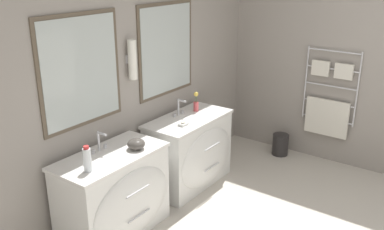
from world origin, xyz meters
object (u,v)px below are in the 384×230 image
object	(u,v)px
vanity_right	(191,151)
toiletry_bottle	(87,159)
flower_vase	(196,103)
waste_bin	(280,144)
vanity_left	(116,195)
amenity_bowl	(136,144)

from	to	relation	value
vanity_right	toiletry_bottle	xyz separation A→B (m)	(-1.47, -0.05, 0.49)
toiletry_bottle	flower_vase	world-z (taller)	flower_vase
vanity_right	waste_bin	bearing A→B (deg)	-20.13
vanity_left	amenity_bowl	size ratio (longest dim) A/B	6.38
flower_vase	waste_bin	world-z (taller)	flower_vase
vanity_right	waste_bin	size ratio (longest dim) A/B	3.71
amenity_bowl	flower_vase	xyz separation A→B (m)	(1.15, 0.16, 0.05)
waste_bin	amenity_bowl	bearing A→B (deg)	169.63
vanity_right	flower_vase	world-z (taller)	flower_vase
vanity_left	waste_bin	world-z (taller)	vanity_left
vanity_left	amenity_bowl	distance (m)	0.49
toiletry_bottle	flower_vase	distance (m)	1.69
amenity_bowl	flower_vase	bearing A→B (deg)	8.04
amenity_bowl	flower_vase	distance (m)	1.16
vanity_left	waste_bin	bearing A→B (deg)	-11.03
vanity_right	amenity_bowl	world-z (taller)	amenity_bowl
vanity_left	flower_vase	bearing A→B (deg)	3.86
vanity_right	toiletry_bottle	world-z (taller)	toiletry_bottle
toiletry_bottle	vanity_right	bearing A→B (deg)	2.02
amenity_bowl	toiletry_bottle	bearing A→B (deg)	178.09
toiletry_bottle	waste_bin	size ratio (longest dim) A/B	0.80
vanity_left	toiletry_bottle	bearing A→B (deg)	-170.88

